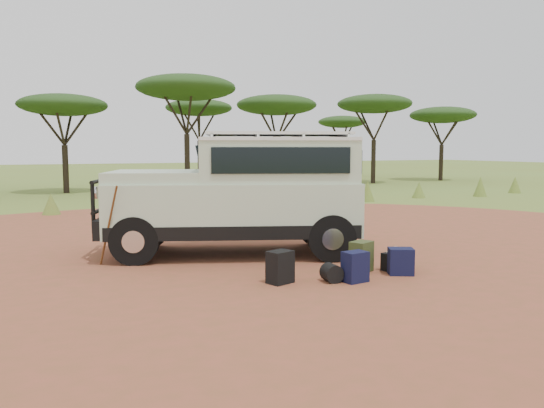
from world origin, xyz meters
name	(u,v)px	position (x,y,z in m)	size (l,w,h in m)	color
ground	(235,260)	(0.00, 0.00, 0.00)	(140.00, 140.00, 0.00)	olive
dirt_clearing	(235,260)	(0.00, 0.00, 0.00)	(23.00, 23.00, 0.01)	brown
grass_fringe	(149,200)	(0.12, 8.67, 0.40)	(36.60, 1.60, 0.90)	olive
acacia_treeline	(116,97)	(0.75, 19.81, 4.87)	(46.70, 13.20, 6.26)	black
safari_vehicle	(242,196)	(0.36, 0.50, 1.20)	(5.46, 3.64, 2.49)	#B5C9AC
walking_staff	(109,226)	(-2.31, 0.39, 0.76)	(0.04, 0.04, 1.61)	brown
backpack_black	(280,267)	(0.03, -2.02, 0.27)	(0.39, 0.29, 0.54)	black
backpack_navy	(355,267)	(1.17, -2.45, 0.25)	(0.39, 0.28, 0.51)	#101134
backpack_olive	(361,257)	(1.67, -1.89, 0.27)	(0.39, 0.28, 0.55)	#374821
duffel_navy	(401,262)	(2.18, -2.35, 0.23)	(0.41, 0.31, 0.47)	#101134
hard_case	(396,262)	(2.30, -2.07, 0.16)	(0.46, 0.33, 0.33)	black
stuff_sack	(332,273)	(0.83, -2.29, 0.15)	(0.30, 0.30, 0.30)	black
safari_hat	(396,251)	(2.30, -2.07, 0.36)	(0.34, 0.34, 0.10)	beige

